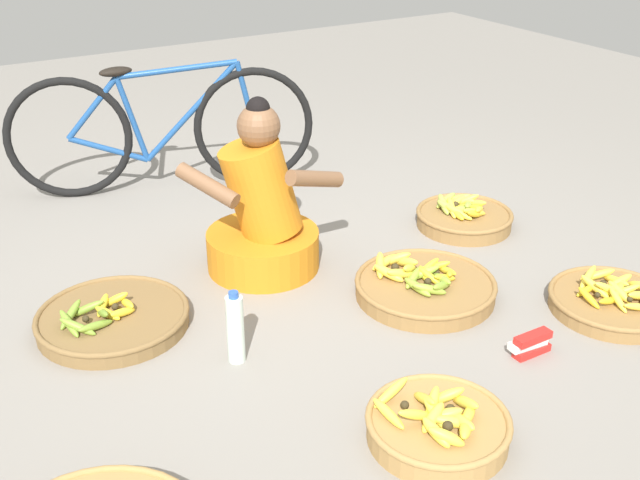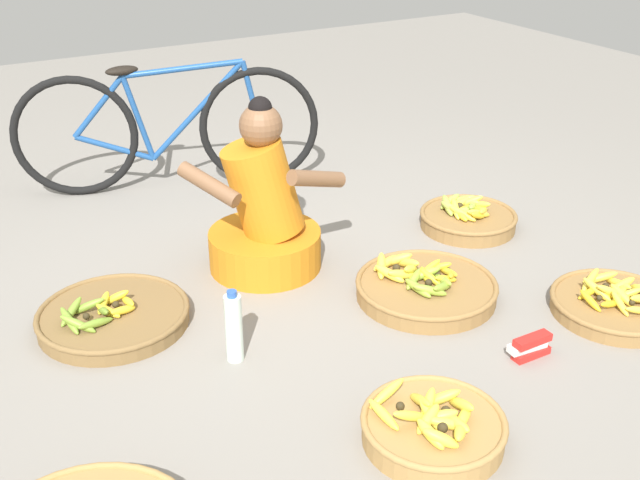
{
  "view_description": "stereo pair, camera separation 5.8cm",
  "coord_description": "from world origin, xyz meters",
  "px_view_note": "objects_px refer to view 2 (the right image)",
  "views": [
    {
      "loc": [
        -1.43,
        -2.6,
        1.73
      ],
      "look_at": [
        0.0,
        -0.2,
        0.35
      ],
      "focal_mm": 43.7,
      "sensor_mm": 36.0,
      "label": 1
    },
    {
      "loc": [
        -1.38,
        -2.63,
        1.73
      ],
      "look_at": [
        0.0,
        -0.2,
        0.35
      ],
      "focal_mm": 43.7,
      "sensor_mm": 36.0,
      "label": 2
    }
  ],
  "objects_px": {
    "bicycle_leaning": "(168,129)",
    "banana_basket_front_right": "(616,304)",
    "vendor_woman_front": "(264,216)",
    "banana_basket_near_bicycle": "(425,287)",
    "banana_basket_mid_right": "(113,316)",
    "banana_basket_near_vendor": "(468,218)",
    "banana_basket_back_right": "(433,427)",
    "packet_carton_stack": "(530,346)",
    "water_bottle": "(234,327)"
  },
  "relations": [
    {
      "from": "bicycle_leaning",
      "to": "banana_basket_front_right",
      "type": "distance_m",
      "value": 2.52
    },
    {
      "from": "vendor_woman_front",
      "to": "banana_basket_near_bicycle",
      "type": "relative_size",
      "value": 1.32
    },
    {
      "from": "banana_basket_front_right",
      "to": "banana_basket_mid_right",
      "type": "relative_size",
      "value": 0.87
    },
    {
      "from": "banana_basket_near_vendor",
      "to": "banana_basket_back_right",
      "type": "bearing_deg",
      "value": -133.12
    },
    {
      "from": "bicycle_leaning",
      "to": "banana_basket_near_bicycle",
      "type": "distance_m",
      "value": 1.83
    },
    {
      "from": "bicycle_leaning",
      "to": "packet_carton_stack",
      "type": "distance_m",
      "value": 2.39
    },
    {
      "from": "vendor_woman_front",
      "to": "banana_basket_back_right",
      "type": "relative_size",
      "value": 1.69
    },
    {
      "from": "vendor_woman_front",
      "to": "banana_basket_front_right",
      "type": "height_order",
      "value": "vendor_woman_front"
    },
    {
      "from": "water_bottle",
      "to": "banana_basket_near_vendor",
      "type": "bearing_deg",
      "value": 17.54
    },
    {
      "from": "water_bottle",
      "to": "packet_carton_stack",
      "type": "bearing_deg",
      "value": -28.74
    },
    {
      "from": "bicycle_leaning",
      "to": "banana_basket_mid_right",
      "type": "distance_m",
      "value": 1.5
    },
    {
      "from": "banana_basket_front_right",
      "to": "banana_basket_mid_right",
      "type": "bearing_deg",
      "value": 152.79
    },
    {
      "from": "vendor_woman_front",
      "to": "water_bottle",
      "type": "bearing_deg",
      "value": -124.94
    },
    {
      "from": "vendor_woman_front",
      "to": "bicycle_leaning",
      "type": "distance_m",
      "value": 1.14
    },
    {
      "from": "bicycle_leaning",
      "to": "banana_basket_near_bicycle",
      "type": "relative_size",
      "value": 2.63
    },
    {
      "from": "vendor_woman_front",
      "to": "banana_basket_mid_right",
      "type": "distance_m",
      "value": 0.81
    },
    {
      "from": "bicycle_leaning",
      "to": "banana_basket_near_vendor",
      "type": "xyz_separation_m",
      "value": [
        1.14,
        -1.26,
        -0.3
      ]
    },
    {
      "from": "banana_basket_near_vendor",
      "to": "bicycle_leaning",
      "type": "bearing_deg",
      "value": 132.0
    },
    {
      "from": "bicycle_leaning",
      "to": "water_bottle",
      "type": "distance_m",
      "value": 1.8
    },
    {
      "from": "banana_basket_back_right",
      "to": "packet_carton_stack",
      "type": "relative_size",
      "value": 2.76
    },
    {
      "from": "banana_basket_front_right",
      "to": "banana_basket_mid_right",
      "type": "xyz_separation_m",
      "value": [
        -1.86,
        0.96,
        -0.0
      ]
    },
    {
      "from": "banana_basket_back_right",
      "to": "banana_basket_near_bicycle",
      "type": "xyz_separation_m",
      "value": [
        0.54,
        0.77,
        -0.01
      ]
    },
    {
      "from": "water_bottle",
      "to": "banana_basket_mid_right",
      "type": "bearing_deg",
      "value": 125.5
    },
    {
      "from": "bicycle_leaning",
      "to": "banana_basket_near_bicycle",
      "type": "bearing_deg",
      "value": -73.17
    },
    {
      "from": "vendor_woman_front",
      "to": "banana_basket_mid_right",
      "type": "bearing_deg",
      "value": -169.31
    },
    {
      "from": "vendor_woman_front",
      "to": "banana_basket_back_right",
      "type": "xyz_separation_m",
      "value": [
        -0.06,
        -1.36,
        -0.21
      ]
    },
    {
      "from": "banana_basket_near_vendor",
      "to": "banana_basket_near_bicycle",
      "type": "height_order",
      "value": "banana_basket_near_vendor"
    },
    {
      "from": "vendor_woman_front",
      "to": "bicycle_leaning",
      "type": "bearing_deg",
      "value": 92.15
    },
    {
      "from": "bicycle_leaning",
      "to": "packet_carton_stack",
      "type": "height_order",
      "value": "bicycle_leaning"
    },
    {
      "from": "water_bottle",
      "to": "bicycle_leaning",
      "type": "bearing_deg",
      "value": 77.49
    },
    {
      "from": "bicycle_leaning",
      "to": "banana_basket_near_vendor",
      "type": "distance_m",
      "value": 1.73
    },
    {
      "from": "bicycle_leaning",
      "to": "banana_basket_back_right",
      "type": "distance_m",
      "value": 2.51
    },
    {
      "from": "vendor_woman_front",
      "to": "bicycle_leaning",
      "type": "xyz_separation_m",
      "value": [
        -0.04,
        1.13,
        0.1
      ]
    },
    {
      "from": "banana_basket_near_bicycle",
      "to": "bicycle_leaning",
      "type": "bearing_deg",
      "value": 106.83
    },
    {
      "from": "banana_basket_front_right",
      "to": "banana_basket_back_right",
      "type": "distance_m",
      "value": 1.18
    },
    {
      "from": "banana_basket_front_right",
      "to": "packet_carton_stack",
      "type": "distance_m",
      "value": 0.54
    },
    {
      "from": "vendor_woman_front",
      "to": "banana_basket_front_right",
      "type": "bearing_deg",
      "value": -45.16
    },
    {
      "from": "banana_basket_mid_right",
      "to": "packet_carton_stack",
      "type": "relative_size",
      "value": 3.57
    },
    {
      "from": "banana_basket_mid_right",
      "to": "water_bottle",
      "type": "xyz_separation_m",
      "value": [
        0.34,
        -0.47,
        0.1
      ]
    },
    {
      "from": "bicycle_leaning",
      "to": "banana_basket_front_right",
      "type": "bearing_deg",
      "value": -62.99
    },
    {
      "from": "bicycle_leaning",
      "to": "banana_basket_near_bicycle",
      "type": "height_order",
      "value": "bicycle_leaning"
    },
    {
      "from": "vendor_woman_front",
      "to": "water_bottle",
      "type": "xyz_separation_m",
      "value": [
        -0.43,
        -0.62,
        -0.12
      ]
    },
    {
      "from": "banana_basket_near_vendor",
      "to": "packet_carton_stack",
      "type": "distance_m",
      "value": 1.16
    },
    {
      "from": "packet_carton_stack",
      "to": "banana_basket_back_right",
      "type": "bearing_deg",
      "value": -161.78
    },
    {
      "from": "banana_basket_mid_right",
      "to": "banana_basket_front_right",
      "type": "bearing_deg",
      "value": -27.21
    },
    {
      "from": "bicycle_leaning",
      "to": "packet_carton_stack",
      "type": "bearing_deg",
      "value": -75.22
    },
    {
      "from": "banana_basket_front_right",
      "to": "packet_carton_stack",
      "type": "xyz_separation_m",
      "value": [
        -0.53,
        -0.06,
        -0.0
      ]
    },
    {
      "from": "banana_basket_near_bicycle",
      "to": "water_bottle",
      "type": "relative_size",
      "value": 2.05
    },
    {
      "from": "bicycle_leaning",
      "to": "banana_basket_near_bicycle",
      "type": "xyz_separation_m",
      "value": [
        0.52,
        -1.73,
        -0.31
      ]
    },
    {
      "from": "banana_basket_back_right",
      "to": "packet_carton_stack",
      "type": "bearing_deg",
      "value": 18.22
    }
  ]
}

